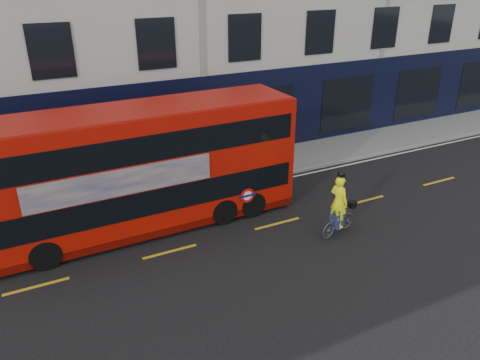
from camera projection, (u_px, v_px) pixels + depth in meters
ground at (301, 244)px, 15.40m from camera, size 120.00×120.00×0.00m
pavement at (219, 172)px, 20.65m from camera, size 60.00×3.00×0.12m
kerb at (234, 185)px, 19.43m from camera, size 60.00×0.12×0.13m
road_edge_line at (237, 189)px, 19.21m from camera, size 58.00×0.10×0.01m
lane_dashes at (277, 224)px, 16.61m from camera, size 58.00×0.12×0.01m
bus at (143, 168)px, 15.59m from camera, size 10.63×2.58×4.27m
cyclist at (339, 213)px, 15.63m from camera, size 1.68×0.84×2.39m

